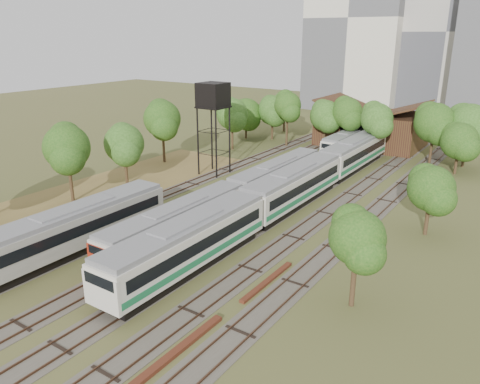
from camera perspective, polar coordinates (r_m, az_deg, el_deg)
The scene contains 16 objects.
ground at distance 34.38m, azimuth -17.44°, elevation -13.17°, with size 240.00×240.00×0.00m, color #475123.
dry_grass_patch at distance 52.01m, azimuth -23.19°, elevation -2.67°, with size 14.00×60.00×0.04m, color brown.
tracks at distance 52.00m, azimuth 3.77°, elevation -1.10°, with size 24.60×80.00×0.19m.
railcar_red_set at distance 47.90m, azimuth -0.75°, elevation -0.54°, with size 2.82×34.58×3.49m.
railcar_green_set at distance 50.24m, azimuth 6.54°, elevation 0.63°, with size 3.27×52.08×4.06m.
railcar_rear at distance 75.07m, azimuth 13.22°, elevation 6.07°, with size 2.76×16.08×3.41m.
old_grey_coach at distance 41.91m, azimuth -19.33°, elevation -4.13°, with size 3.17×18.00×3.92m.
water_tower at distance 60.27m, azimuth -3.30°, elevation 11.42°, with size 3.43×3.43×11.85m.
rail_pile_near at distance 29.19m, azimuth -7.34°, elevation -18.41°, with size 0.51×7.70×0.26m, color #5B2A1A.
rail_pile_far at distance 35.64m, azimuth 3.35°, elevation -10.82°, with size 0.43×6.89×0.22m, color #5B2A1A.
maintenance_shed at distance 80.66m, azimuth 15.69°, elevation 7.54°, with size 16.45×11.55×7.58m.
tree_band_left at distance 63.73m, azimuth -10.41°, elevation 7.28°, with size 8.76×71.85×8.90m.
tree_band_far at distance 73.24m, azimuth 15.48°, elevation 8.78°, with size 36.60×9.43×8.84m.
tree_band_right at distance 52.26m, azimuth 22.92°, elevation 2.74°, with size 6.14×42.14×6.95m.
tower_left at distance 119.91m, azimuth 14.53°, elevation 19.82°, with size 22.00×16.00×42.00m, color beige.
tower_centre at distance 119.34m, azimuth 24.73°, elevation 17.33°, with size 20.00×18.00×36.00m, color #B5AEA4.
Camera 1 is at (23.84, -17.33, 17.71)m, focal length 35.00 mm.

